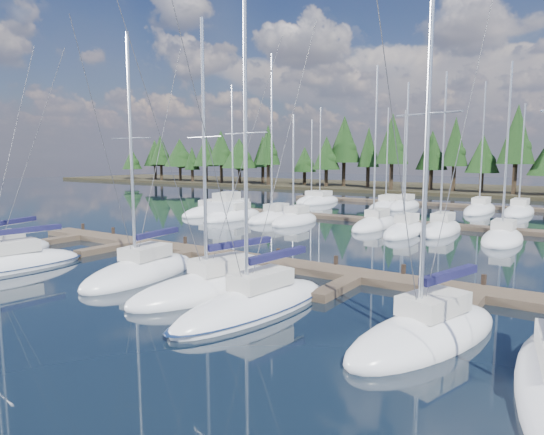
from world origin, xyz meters
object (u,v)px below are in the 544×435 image
Objects in this scene: front_sailboat_1 at (5,266)px; front_sailboat_2 at (141,272)px; main_dock at (263,264)px; front_sailboat_5 at (426,334)px; motor_yacht_left at (229,213)px; front_sailboat_4 at (255,305)px; front_sailboat_3 at (215,287)px.

front_sailboat_1 is 8.49m from front_sailboat_2.
main_dock is at bearing 37.03° from front_sailboat_1.
front_sailboat_2 is (7.77, 3.42, -0.00)m from front_sailboat_1.
motor_yacht_left is (-28.01, 23.27, 0.21)m from front_sailboat_5.
front_sailboat_2 is (-4.25, -5.64, 0.08)m from main_dock.
motor_yacht_left is at bearing 118.29° from front_sailboat_2.
main_dock is at bearing 122.48° from front_sailboat_4.
front_sailboat_4 is (8.70, -1.35, -0.00)m from front_sailboat_2.
front_sailboat_4 is (16.47, 2.08, -0.00)m from front_sailboat_1.
main_dock is 8.29m from front_sailboat_4.
main_dock is 13.15m from front_sailboat_5.
front_sailboat_1 is at bearing -142.97° from main_dock.
front_sailboat_3 is (13.14, 3.38, -0.01)m from front_sailboat_1.
motor_yacht_left reaches higher than main_dock.
front_sailboat_5 reaches higher than front_sailboat_1.
motor_yacht_left is at bearing 127.74° from front_sailboat_3.
front_sailboat_4 is at bearing -8.80° from front_sailboat_2.
front_sailboat_4 is 1.43× the size of motor_yacht_left.
front_sailboat_2 reaches higher than main_dock.
front_sailboat_1 reaches higher than main_dock.
front_sailboat_3 is 0.93× the size of front_sailboat_5.
front_sailboat_3 is at bearing 176.81° from front_sailboat_5.
front_sailboat_3 is 0.99× the size of front_sailboat_4.
front_sailboat_5 reaches higher than front_sailboat_2.
front_sailboat_4 reaches higher than motor_yacht_left.
main_dock is 3.23× the size of front_sailboat_3.
front_sailboat_3 is 10.46m from front_sailboat_5.
motor_yacht_left is (-17.56, 22.69, 0.23)m from front_sailboat_3.
front_sailboat_1 is 26.45m from motor_yacht_left.
front_sailboat_5 is at bearing -2.26° from front_sailboat_2.
motor_yacht_left is at bearing 134.03° from main_dock.
front_sailboat_5 is (15.82, -0.62, 0.01)m from front_sailboat_2.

